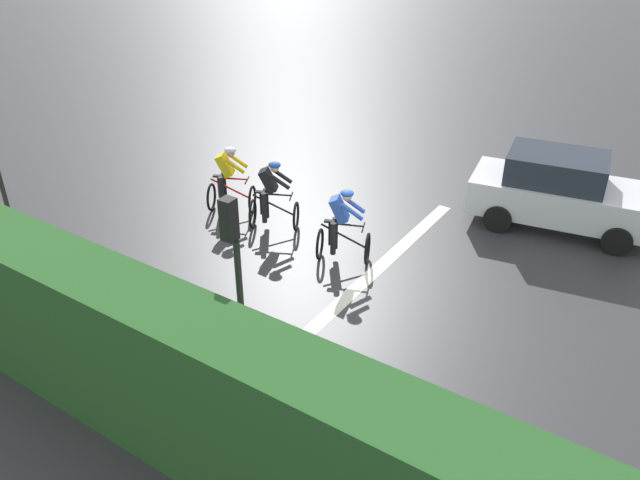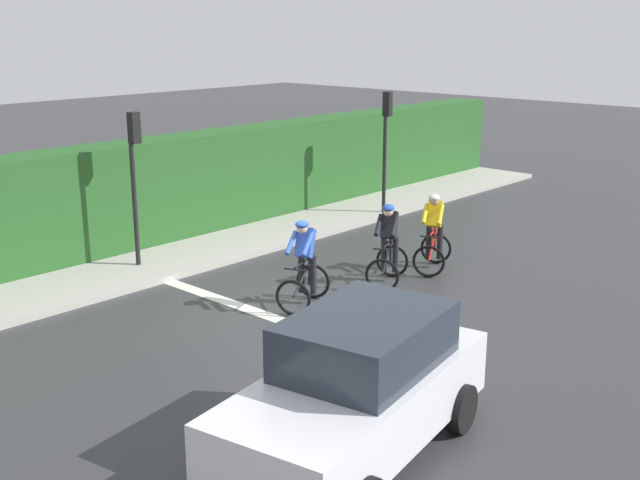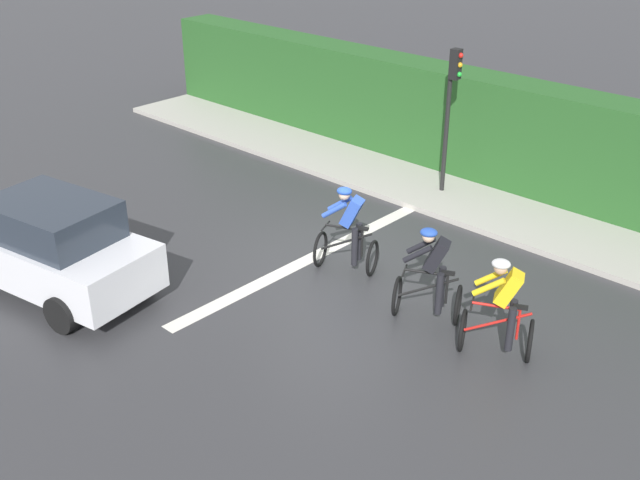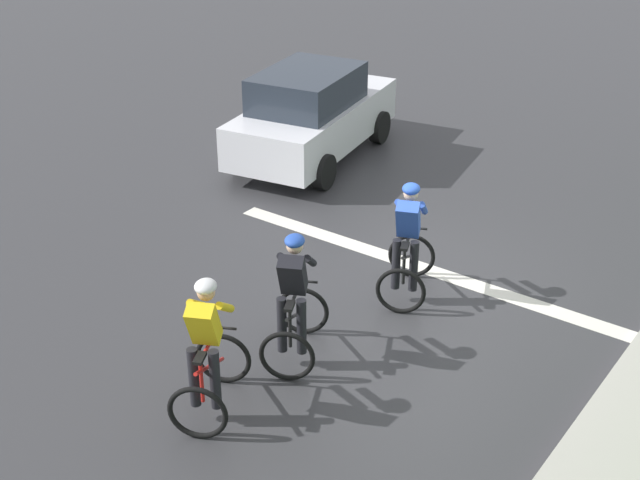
{
  "view_description": "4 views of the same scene",
  "coord_description": "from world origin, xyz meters",
  "px_view_note": "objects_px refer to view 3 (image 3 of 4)",
  "views": [
    {
      "loc": [
        -10.01,
        -5.59,
        7.18
      ],
      "look_at": [
        -0.97,
        0.4,
        0.95
      ],
      "focal_mm": 35.8,
      "sensor_mm": 36.0,
      "label": 1
    },
    {
      "loc": [
        9.6,
        -9.64,
        5.12
      ],
      "look_at": [
        0.08,
        0.74,
        1.24
      ],
      "focal_mm": 44.64,
      "sensor_mm": 36.0,
      "label": 2
    },
    {
      "loc": [
        9.46,
        8.62,
        6.95
      ],
      "look_at": [
        0.63,
        0.38,
        0.85
      ],
      "focal_mm": 42.9,
      "sensor_mm": 36.0,
      "label": 3
    },
    {
      "loc": [
        -5.21,
        9.55,
        6.26
      ],
      "look_at": [
        0.85,
        1.23,
        0.92
      ],
      "focal_mm": 48.65,
      "sensor_mm": 36.0,
      "label": 4
    }
  ],
  "objects_px": {
    "cyclist_second": "(431,277)",
    "cyclist_lead": "(502,311)",
    "car_white": "(49,246)",
    "traffic_light_near_crossing": "(451,101)",
    "cyclist_mid": "(348,232)"
  },
  "relations": [
    {
      "from": "cyclist_second",
      "to": "traffic_light_near_crossing",
      "type": "relative_size",
      "value": 0.5
    },
    {
      "from": "cyclist_mid",
      "to": "traffic_light_near_crossing",
      "type": "height_order",
      "value": "traffic_light_near_crossing"
    },
    {
      "from": "cyclist_second",
      "to": "traffic_light_near_crossing",
      "type": "height_order",
      "value": "traffic_light_near_crossing"
    },
    {
      "from": "cyclist_mid",
      "to": "car_white",
      "type": "bearing_deg",
      "value": -39.36
    },
    {
      "from": "cyclist_lead",
      "to": "traffic_light_near_crossing",
      "type": "height_order",
      "value": "traffic_light_near_crossing"
    },
    {
      "from": "traffic_light_near_crossing",
      "to": "car_white",
      "type": "bearing_deg",
      "value": -17.79
    },
    {
      "from": "cyclist_second",
      "to": "car_white",
      "type": "distance_m",
      "value": 6.62
    },
    {
      "from": "cyclist_second",
      "to": "cyclist_mid",
      "type": "xyz_separation_m",
      "value": [
        -0.33,
        -2.09,
        0.0
      ]
    },
    {
      "from": "car_white",
      "to": "traffic_light_near_crossing",
      "type": "relative_size",
      "value": 1.3
    },
    {
      "from": "cyclist_lead",
      "to": "cyclist_second",
      "type": "relative_size",
      "value": 1.0
    },
    {
      "from": "cyclist_lead",
      "to": "car_white",
      "type": "relative_size",
      "value": 0.38
    },
    {
      "from": "cyclist_second",
      "to": "car_white",
      "type": "relative_size",
      "value": 0.38
    },
    {
      "from": "cyclist_second",
      "to": "cyclist_lead",
      "type": "bearing_deg",
      "value": 84.76
    },
    {
      "from": "cyclist_lead",
      "to": "traffic_light_near_crossing",
      "type": "bearing_deg",
      "value": -137.68
    },
    {
      "from": "cyclist_lead",
      "to": "car_white",
      "type": "bearing_deg",
      "value": -62.01
    }
  ]
}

